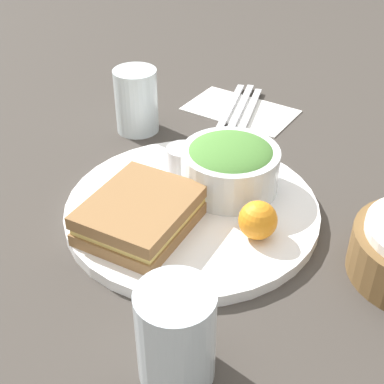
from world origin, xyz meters
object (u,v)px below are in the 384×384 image
(dressing_cup, at_px, (183,158))
(fork, at_px, (231,106))
(plate, at_px, (192,209))
(sandwich, at_px, (140,214))
(salad_bowl, at_px, (230,164))
(water_glass, at_px, (136,101))
(knife, at_px, (241,107))
(spoon, at_px, (250,109))
(drink_glass, at_px, (176,335))

(dressing_cup, height_order, fork, dressing_cup)
(plate, distance_m, sandwich, 0.08)
(dressing_cup, bearing_deg, salad_bowl, 86.63)
(plate, bearing_deg, water_glass, -125.48)
(dressing_cup, xyz_separation_m, water_glass, (-0.08, -0.14, 0.02))
(knife, bearing_deg, spoon, -90.00)
(drink_glass, xyz_separation_m, water_glass, (-0.36, -0.33, 0.00))
(plate, xyz_separation_m, spoon, (-0.30, -0.07, -0.00))
(plate, height_order, salad_bowl, salad_bowl)
(dressing_cup, bearing_deg, fork, -167.61)
(sandwich, distance_m, dressing_cup, 0.14)
(salad_bowl, xyz_separation_m, drink_glass, (0.27, 0.10, -0.00))
(fork, bearing_deg, salad_bowl, -167.84)
(sandwich, bearing_deg, water_glass, -141.22)
(salad_bowl, relative_size, dressing_cup, 2.79)
(spoon, xyz_separation_m, water_glass, (0.16, -0.13, 0.05))
(sandwich, relative_size, water_glass, 1.41)
(salad_bowl, bearing_deg, dressing_cup, -93.37)
(plate, xyz_separation_m, knife, (-0.30, -0.09, -0.00))
(sandwich, relative_size, drink_glass, 1.44)
(drink_glass, bearing_deg, plate, -150.28)
(plate, xyz_separation_m, salad_bowl, (-0.06, 0.02, 0.05))
(water_glass, bearing_deg, drink_glass, 42.21)
(salad_bowl, height_order, drink_glass, drink_glass)
(dressing_cup, bearing_deg, drink_glass, 32.87)
(plate, xyz_separation_m, dressing_cup, (-0.07, -0.06, 0.03))
(plate, bearing_deg, salad_bowl, 160.75)
(dressing_cup, height_order, drink_glass, drink_glass)
(fork, relative_size, water_glass, 1.70)
(dressing_cup, relative_size, fork, 0.26)
(salad_bowl, height_order, spoon, salad_bowl)
(sandwich, distance_m, drink_glass, 0.20)
(knife, relative_size, spoon, 1.17)
(dressing_cup, xyz_separation_m, spoon, (-0.24, -0.02, -0.03))
(knife, distance_m, spoon, 0.02)
(salad_bowl, height_order, fork, salad_bowl)
(sandwich, xyz_separation_m, drink_glass, (0.14, 0.15, 0.02))
(fork, height_order, water_glass, water_glass)
(sandwich, bearing_deg, fork, -167.45)
(spoon, bearing_deg, plate, 176.71)
(sandwich, bearing_deg, knife, -170.16)
(knife, bearing_deg, water_glass, 127.16)
(dressing_cup, relative_size, water_glass, 0.45)
(dressing_cup, relative_size, drink_glass, 0.46)
(plate, relative_size, spoon, 2.07)
(plate, bearing_deg, fork, -159.70)
(salad_bowl, distance_m, spoon, 0.27)
(sandwich, bearing_deg, plate, 160.45)
(dressing_cup, distance_m, spoon, 0.24)
(sandwich, xyz_separation_m, dressing_cup, (-0.14, -0.03, -0.00))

